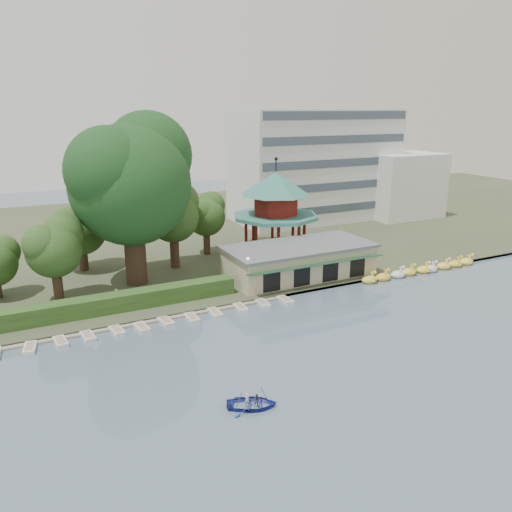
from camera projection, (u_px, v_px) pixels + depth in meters
ground_plane at (333, 377)px, 39.89m from camera, size 220.00×220.00×0.00m
shore at (157, 233)px, 84.51m from camera, size 220.00×70.00×0.40m
embankment at (243, 302)px, 54.71m from camera, size 220.00×0.60×0.30m
dock at (133, 323)px, 49.54m from camera, size 34.00×1.60×0.24m
boathouse at (299, 260)px, 62.33m from camera, size 18.60×9.39×3.90m
pavilion at (276, 205)px, 70.33m from camera, size 12.40×12.40×13.50m
office_building at (330, 168)px, 93.07m from camera, size 38.00×18.00×20.00m
hedge at (96, 306)px, 50.76m from camera, size 30.00×2.00×1.80m
lamp_post at (248, 268)px, 55.89m from camera, size 0.36×0.36×4.28m
big_tree at (131, 176)px, 56.62m from camera, size 15.22×14.18×20.03m
small_trees at (84, 233)px, 58.97m from camera, size 39.52×16.39×11.04m
swan_boats at (421, 270)px, 64.77m from camera, size 18.84×2.03×1.92m
moored_rowboats at (143, 326)px, 48.62m from camera, size 32.80×2.79×0.36m
rowboat_with_passengers at (252, 401)px, 35.65m from camera, size 6.15×5.40×2.01m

